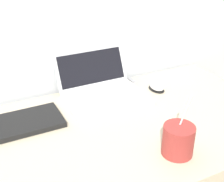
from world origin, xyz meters
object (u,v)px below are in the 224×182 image
at_px(laptop, 101,87).
at_px(drink_cup, 178,140).
at_px(external_keyboard, 10,126).
at_px(computer_mouse, 157,86).
at_px(usb_stick, 132,80).

xyz_separation_m(laptop, drink_cup, (0.05, -0.48, 0.01)).
relative_size(drink_cup, external_keyboard, 0.57).
relative_size(computer_mouse, usb_stick, 1.53).
height_order(external_keyboard, usb_stick, external_keyboard).
distance_m(drink_cup, computer_mouse, 0.47).
relative_size(laptop, external_keyboard, 0.88).
bearing_deg(external_keyboard, usb_stick, 14.30).
distance_m(computer_mouse, external_keyboard, 0.66).
xyz_separation_m(drink_cup, usb_stick, (0.14, 0.55, -0.05)).
bearing_deg(external_keyboard, drink_cup, -40.38).
bearing_deg(computer_mouse, laptop, 166.60).
height_order(computer_mouse, external_keyboard, computer_mouse).
height_order(drink_cup, computer_mouse, drink_cup).
bearing_deg(external_keyboard, laptop, 11.56).
distance_m(computer_mouse, usb_stick, 0.14).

